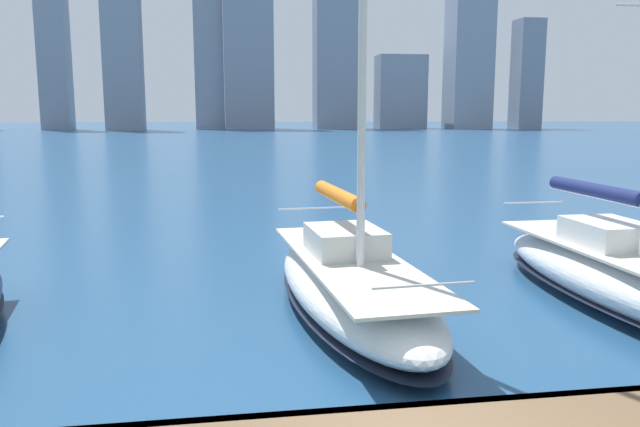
# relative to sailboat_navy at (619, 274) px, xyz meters

# --- Properties ---
(city_skyline) EXTENTS (166.57, 21.83, 52.23)m
(city_skyline) POSITION_rel_sailboat_navy_xyz_m (11.02, -153.52, 19.86)
(city_skyline) COLOR gray
(city_skyline) RESTS_ON ground
(sailboat_navy) EXTENTS (2.42, 8.80, 9.50)m
(sailboat_navy) POSITION_rel_sailboat_navy_xyz_m (0.00, 0.00, 0.00)
(sailboat_navy) COLOR silver
(sailboat_navy) RESTS_ON ground
(sailboat_orange) EXTENTS (3.05, 8.59, 12.79)m
(sailboat_orange) POSITION_rel_sailboat_navy_xyz_m (5.91, -0.28, 0.02)
(sailboat_orange) COLOR white
(sailboat_orange) RESTS_ON ground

